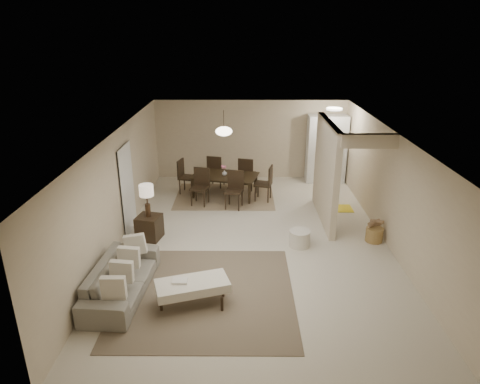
{
  "coord_description": "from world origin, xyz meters",
  "views": [
    {
      "loc": [
        -0.26,
        -8.76,
        4.56
      ],
      "look_at": [
        -0.32,
        0.38,
        1.05
      ],
      "focal_mm": 32.0,
      "sensor_mm": 36.0,
      "label": 1
    }
  ],
  "objects_px": {
    "pantry_cabinet": "(326,149)",
    "dining_table": "(225,186)",
    "round_pouf": "(300,238)",
    "wicker_basket": "(374,235)",
    "ottoman_bench": "(192,286)",
    "side_table": "(149,227)",
    "sofa": "(122,279)"
  },
  "relations": [
    {
      "from": "sofa",
      "to": "dining_table",
      "type": "relative_size",
      "value": 1.19
    },
    {
      "from": "round_pouf",
      "to": "sofa",
      "type": "bearing_deg",
      "value": -151.7
    },
    {
      "from": "pantry_cabinet",
      "to": "dining_table",
      "type": "bearing_deg",
      "value": -156.05
    },
    {
      "from": "wicker_basket",
      "to": "pantry_cabinet",
      "type": "bearing_deg",
      "value": 95.51
    },
    {
      "from": "round_pouf",
      "to": "wicker_basket",
      "type": "distance_m",
      "value": 1.75
    },
    {
      "from": "side_table",
      "to": "pantry_cabinet",
      "type": "bearing_deg",
      "value": 40.4
    },
    {
      "from": "pantry_cabinet",
      "to": "round_pouf",
      "type": "distance_m",
      "value": 4.67
    },
    {
      "from": "pantry_cabinet",
      "to": "sofa",
      "type": "bearing_deg",
      "value": -127.49
    },
    {
      "from": "ottoman_bench",
      "to": "dining_table",
      "type": "relative_size",
      "value": 0.75
    },
    {
      "from": "ottoman_bench",
      "to": "wicker_basket",
      "type": "height_order",
      "value": "ottoman_bench"
    },
    {
      "from": "ottoman_bench",
      "to": "side_table",
      "type": "xyz_separation_m",
      "value": [
        -1.27,
        2.51,
        -0.08
      ]
    },
    {
      "from": "round_pouf",
      "to": "dining_table",
      "type": "xyz_separation_m",
      "value": [
        -1.79,
        3.0,
        0.14
      ]
    },
    {
      "from": "pantry_cabinet",
      "to": "sofa",
      "type": "xyz_separation_m",
      "value": [
        -4.8,
        -6.26,
        -0.73
      ]
    },
    {
      "from": "dining_table",
      "to": "sofa",
      "type": "bearing_deg",
      "value": -94.77
    },
    {
      "from": "pantry_cabinet",
      "to": "wicker_basket",
      "type": "xyz_separation_m",
      "value": [
        0.4,
        -4.15,
        -0.89
      ]
    },
    {
      "from": "sofa",
      "to": "round_pouf",
      "type": "distance_m",
      "value": 3.94
    },
    {
      "from": "pantry_cabinet",
      "to": "sofa",
      "type": "relative_size",
      "value": 0.96
    },
    {
      "from": "dining_table",
      "to": "ottoman_bench",
      "type": "bearing_deg",
      "value": -79.71
    },
    {
      "from": "sofa",
      "to": "wicker_basket",
      "type": "relative_size",
      "value": 5.65
    },
    {
      "from": "wicker_basket",
      "to": "round_pouf",
      "type": "bearing_deg",
      "value": -172.08
    },
    {
      "from": "sofa",
      "to": "pantry_cabinet",
      "type": "bearing_deg",
      "value": -33.55
    },
    {
      "from": "ottoman_bench",
      "to": "side_table",
      "type": "distance_m",
      "value": 2.82
    },
    {
      "from": "wicker_basket",
      "to": "side_table",
      "type": "bearing_deg",
      "value": 178.81
    },
    {
      "from": "dining_table",
      "to": "side_table",
      "type": "bearing_deg",
      "value": -107.26
    },
    {
      "from": "sofa",
      "to": "ottoman_bench",
      "type": "distance_m",
      "value": 1.35
    },
    {
      "from": "pantry_cabinet",
      "to": "dining_table",
      "type": "xyz_separation_m",
      "value": [
        -3.12,
        -1.39,
        -0.73
      ]
    },
    {
      "from": "pantry_cabinet",
      "to": "ottoman_bench",
      "type": "xyz_separation_m",
      "value": [
        -3.48,
        -6.56,
        -0.69
      ]
    },
    {
      "from": "pantry_cabinet",
      "to": "ottoman_bench",
      "type": "distance_m",
      "value": 7.46
    },
    {
      "from": "wicker_basket",
      "to": "dining_table",
      "type": "xyz_separation_m",
      "value": [
        -3.52,
        2.76,
        0.16
      ]
    },
    {
      "from": "round_pouf",
      "to": "dining_table",
      "type": "height_order",
      "value": "dining_table"
    },
    {
      "from": "ottoman_bench",
      "to": "round_pouf",
      "type": "height_order",
      "value": "ottoman_bench"
    },
    {
      "from": "dining_table",
      "to": "pantry_cabinet",
      "type": "bearing_deg",
      "value": 38.19
    }
  ]
}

